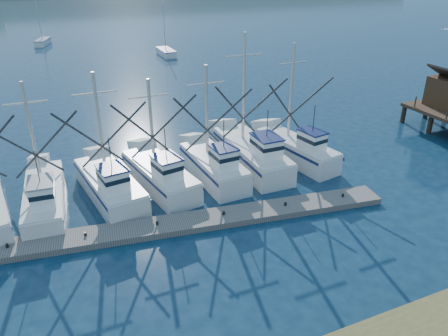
{
  "coord_description": "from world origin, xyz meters",
  "views": [
    {
      "loc": [
        -12.94,
        -14.34,
        14.42
      ],
      "look_at": [
        -3.14,
        8.0,
        2.48
      ],
      "focal_mm": 35.0,
      "sensor_mm": 36.0,
      "label": 1
    }
  ],
  "objects": [
    {
      "name": "sailboat_far",
      "position": [
        -10.56,
        71.41,
        0.5
      ],
      "size": [
        3.14,
        5.39,
        8.1
      ],
      "rotation": [
        0.0,
        0.0,
        -0.31
      ],
      "color": "silver",
      "rests_on": "ground"
    },
    {
      "name": "sailboat_near",
      "position": [
        6.87,
        53.74,
        0.49
      ],
      "size": [
        1.95,
        5.43,
        8.1
      ],
      "rotation": [
        0.0,
        0.0,
        -0.01
      ],
      "color": "silver",
      "rests_on": "ground"
    },
    {
      "name": "ground",
      "position": [
        0.0,
        0.0,
        0.0
      ],
      "size": [
        500.0,
        500.0,
        0.0
      ],
      "primitive_type": "plane",
      "color": "#0B2134",
      "rests_on": "ground"
    },
    {
      "name": "trawler_fleet",
      "position": [
        -8.08,
        11.65,
        0.99
      ],
      "size": [
        28.34,
        8.95,
        9.6
      ],
      "color": "silver",
      "rests_on": "ground"
    },
    {
      "name": "flying_gull",
      "position": [
        16.96,
        10.96,
        9.21
      ],
      "size": [
        0.94,
        0.17,
        0.17
      ],
      "color": "white",
      "rests_on": "ground"
    },
    {
      "name": "floating_dock",
      "position": [
        -7.96,
        6.66,
        0.19
      ],
      "size": [
        28.49,
        5.8,
        0.38
      ],
      "primitive_type": "cube",
      "rotation": [
        0.0,
        0.0,
        -0.14
      ],
      "color": "slate",
      "rests_on": "ground"
    }
  ]
}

